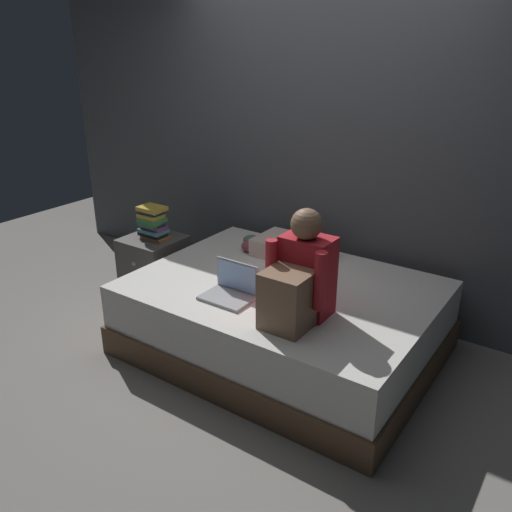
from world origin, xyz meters
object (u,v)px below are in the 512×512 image
object	(u,v)px
pillow	(293,248)
clothes_pile	(256,244)
laptop	(231,289)
book_stack	(153,223)
nightstand	(155,268)
bed	(283,318)
person_sitting	(299,279)

from	to	relation	value
pillow	clothes_pile	world-z (taller)	pillow
laptop	clothes_pile	world-z (taller)	laptop
book_stack	clothes_pile	bearing A→B (deg)	23.94
book_stack	clothes_pile	size ratio (longest dim) A/B	0.98
nightstand	pillow	size ratio (longest dim) A/B	0.96
bed	person_sitting	distance (m)	0.69
laptop	pillow	distance (m)	0.80
bed	book_stack	xyz separation A→B (m)	(-1.27, 0.07, 0.42)
book_stack	clothes_pile	distance (m)	0.84
person_sitting	clothes_pile	world-z (taller)	person_sitting
bed	pillow	world-z (taller)	pillow
bed	person_sitting	size ratio (longest dim) A/B	3.05
person_sitting	book_stack	world-z (taller)	person_sitting
laptop	book_stack	bearing A→B (deg)	159.09
laptop	bed	bearing A→B (deg)	64.36
clothes_pile	laptop	bearing A→B (deg)	-66.06
person_sitting	pillow	size ratio (longest dim) A/B	1.17
person_sitting	book_stack	xyz separation A→B (m)	(-1.59, 0.41, -0.09)
pillow	laptop	bearing A→B (deg)	-88.10
laptop	clothes_pile	xyz separation A→B (m)	(-0.34, 0.76, -0.01)
pillow	clothes_pile	bearing A→B (deg)	-172.16
bed	laptop	bearing A→B (deg)	-115.64
person_sitting	laptop	bearing A→B (deg)	-178.68
bed	person_sitting	bearing A→B (deg)	-47.35
bed	pillow	xyz separation A→B (m)	(-0.20, 0.45, 0.32)
clothes_pile	bed	bearing A→B (deg)	-38.75
book_stack	clothes_pile	world-z (taller)	book_stack
bed	nightstand	distance (m)	1.30
clothes_pile	pillow	bearing A→B (deg)	7.84
laptop	pillow	size ratio (longest dim) A/B	0.57
bed	nightstand	size ratio (longest dim) A/B	3.73
nightstand	person_sitting	size ratio (longest dim) A/B	0.82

